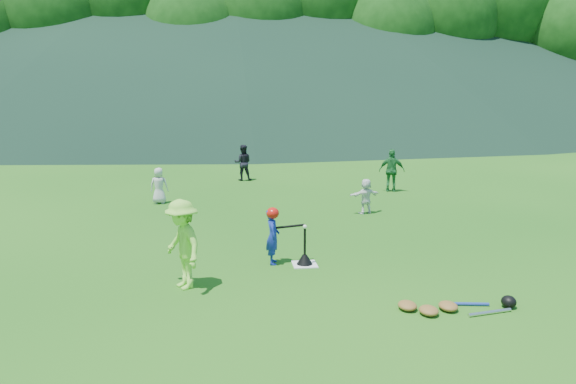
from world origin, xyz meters
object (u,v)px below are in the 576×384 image
object	(u,v)px
adult_coach	(182,244)
fielder_d	(366,196)
fielder_b	(243,163)
equipment_pile	(449,306)
fielder_a	(159,186)
batting_tee	(305,258)
home_plate	(305,264)
fielder_c	(392,170)
batter_child	(273,236)

from	to	relation	value
adult_coach	fielder_d	bearing A→B (deg)	109.46
fielder_b	equipment_pile	size ratio (longest dim) A/B	0.69
fielder_a	batting_tee	size ratio (longest dim) A/B	1.49
fielder_b	batting_tee	size ratio (longest dim) A/B	1.82
fielder_d	home_plate	bearing A→B (deg)	44.35
fielder_b	fielder_a	bearing A→B (deg)	57.76
fielder_c	fielder_b	bearing A→B (deg)	-13.62
batter_child	fielder_a	world-z (taller)	batter_child
adult_coach	fielder_b	bearing A→B (deg)	143.55
fielder_d	batting_tee	xyz separation A→B (m)	(-2.20, -3.91, -0.33)
batter_child	fielder_c	distance (m)	7.84
fielder_b	fielder_d	size ratio (longest dim) A/B	1.35
batting_tee	fielder_a	bearing A→B (deg)	118.91
home_plate	fielder_a	bearing A→B (deg)	118.91
batter_child	batting_tee	bearing A→B (deg)	-102.47
batter_child	fielder_b	bearing A→B (deg)	4.17
home_plate	batting_tee	world-z (taller)	batting_tee
adult_coach	fielder_c	distance (m)	9.64
batter_child	home_plate	bearing A→B (deg)	-102.47
equipment_pile	adult_coach	bearing A→B (deg)	159.90
fielder_c	fielder_a	bearing A→B (deg)	23.23
batter_child	equipment_pile	xyz separation A→B (m)	(2.40, -2.53, -0.46)
batter_child	fielder_a	distance (m)	6.25
fielder_a	fielder_d	xyz separation A→B (m)	(5.42, -1.92, -0.05)
equipment_pile	batter_child	bearing A→B (deg)	133.46
home_plate	batting_tee	distance (m)	0.12
batter_child	fielder_b	size ratio (longest dim) A/B	0.85
fielder_b	batter_child	bearing A→B (deg)	94.72
fielder_c	fielder_d	distance (m)	3.19
fielder_c	equipment_pile	xyz separation A→B (m)	(-1.95, -9.06, -0.60)
batting_tee	equipment_pile	xyz separation A→B (m)	(1.82, -2.37, -0.06)
home_plate	batting_tee	size ratio (longest dim) A/B	0.66
fielder_a	fielder_c	bearing A→B (deg)	-167.16
batter_child	fielder_d	size ratio (longest dim) A/B	1.15
batter_child	batting_tee	xyz separation A→B (m)	(0.58, -0.16, -0.40)
home_plate	fielder_d	bearing A→B (deg)	60.61
fielder_d	adult_coach	bearing A→B (deg)	31.47
batter_child	fielder_c	world-z (taller)	fielder_c
fielder_b	fielder_c	size ratio (longest dim) A/B	0.93
adult_coach	fielder_d	size ratio (longest dim) A/B	1.63
fielder_c	batting_tee	size ratio (longest dim) A/B	1.95
home_plate	batter_child	world-z (taller)	batter_child
fielder_d	equipment_pile	size ratio (longest dim) A/B	0.51
batter_child	fielder_d	bearing A→B (deg)	-33.29
adult_coach	fielder_c	world-z (taller)	adult_coach
batter_child	adult_coach	world-z (taller)	adult_coach
fielder_b	fielder_d	bearing A→B (deg)	122.52
batter_child	adult_coach	distance (m)	1.93
fielder_b	fielder_c	xyz separation A→B (m)	(4.48, -2.57, 0.04)
fielder_c	home_plate	bearing A→B (deg)	76.81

